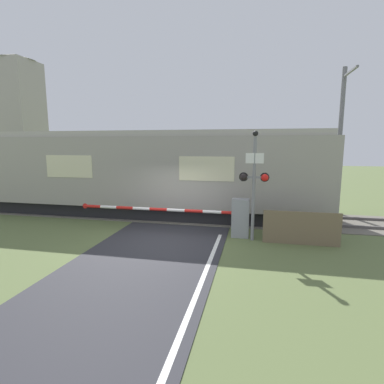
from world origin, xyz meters
name	(u,v)px	position (x,y,z in m)	size (l,w,h in m)	color
ground_plane	(165,241)	(0.00, 0.00, 0.00)	(80.00, 80.00, 0.00)	#5B6B3D
track_bed	(188,215)	(0.00, 3.68, 0.02)	(36.00, 3.20, 0.13)	#666056
train	(90,171)	(-4.90, 3.68, 1.95)	(21.74, 3.21, 3.82)	black
crossing_barrier	(226,216)	(1.97, 0.99, 0.71)	(6.45, 0.44, 1.36)	gray
signal_post	(254,179)	(2.91, 0.68, 2.10)	(0.99, 0.26, 3.69)	gray
catenary_pole	(340,139)	(6.68, 5.59, 3.47)	(0.20, 1.90, 6.64)	slate
distant_building	(19,113)	(-26.36, 23.91, 7.17)	(5.04, 5.04, 14.18)	#9E998E
roadside_fence	(301,228)	(4.47, 0.54, 0.55)	(2.43, 0.06, 1.10)	#726047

